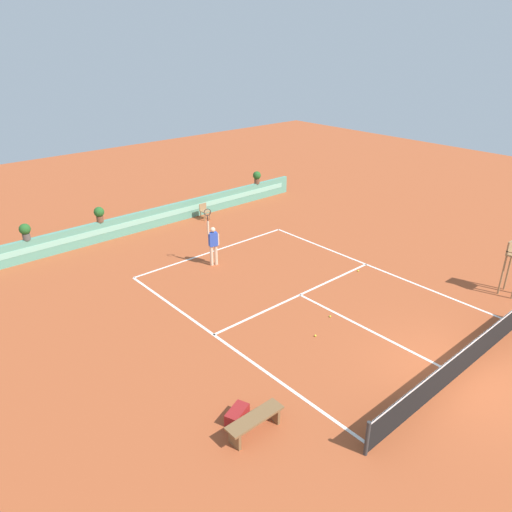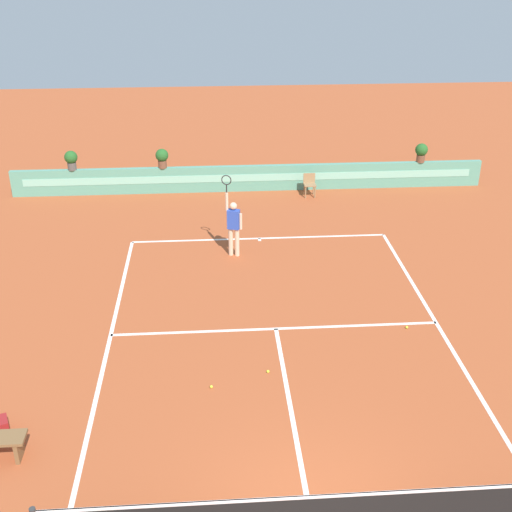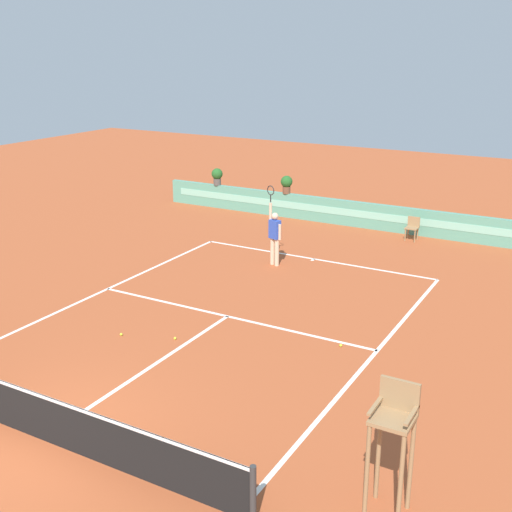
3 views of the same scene
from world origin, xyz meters
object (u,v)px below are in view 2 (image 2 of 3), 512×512
Objects in this scene: tennis_ball_by_sideline at (407,327)px; potted_plant_left at (162,157)px; potted_plant_far_left at (71,159)px; tennis_player at (233,224)px; tennis_ball_near_baseline at (211,387)px; potted_plant_far_right at (421,151)px; ball_kid_chair at (310,184)px; tennis_ball_mid_court at (268,371)px.

tennis_ball_by_sideline is 0.09× the size of potted_plant_left.
tennis_player is at bearing -44.38° from potted_plant_far_left.
potted_plant_far_left is at bearing 112.28° from tennis_ball_near_baseline.
potted_plant_left is at bearing 113.28° from tennis_player.
potted_plant_far_left is at bearing 180.00° from potted_plant_far_right.
potted_plant_left is at bearing 97.76° from tennis_ball_near_baseline.
tennis_player is 38.01× the size of tennis_ball_near_baseline.
tennis_player reaches higher than potted_plant_far_left.
tennis_ball_by_sideline is (4.93, 2.07, 0.00)m from tennis_ball_near_baseline.
tennis_ball_near_baseline is at bearing -82.24° from potted_plant_left.
tennis_player reaches higher than tennis_ball_near_baseline.
potted_plant_left is (-2.44, 5.68, 0.36)m from tennis_player.
tennis_player is 9.39m from potted_plant_far_right.
tennis_ball_near_baseline is 14.85m from potted_plant_far_right.
tennis_ball_near_baseline is (-3.83, -11.55, -0.44)m from ball_kid_chair.
potted_plant_far_right is 1.00× the size of potted_plant_far_left.
tennis_player is at bearing -66.72° from potted_plant_left.
tennis_player is at bearing 132.56° from tennis_ball_by_sideline.
ball_kid_chair reaches higher than tennis_ball_near_baseline.
potted_plant_left is at bearing 122.90° from tennis_ball_by_sideline.
tennis_ball_by_sideline is (3.65, 1.60, 0.00)m from tennis_ball_mid_court.
tennis_player is at bearing -142.76° from potted_plant_far_right.
potted_plant_far_right is at bearing 72.07° from tennis_ball_by_sideline.
potted_plant_left is (-2.96, 11.81, 1.38)m from tennis_ball_mid_court.
tennis_ball_by_sideline is 10.82m from potted_plant_far_right.
tennis_ball_mid_court is at bearing -120.48° from potted_plant_far_right.
tennis_ball_by_sideline is at bearing -57.10° from potted_plant_left.
potted_plant_far_left is (-5.03, 12.28, 1.38)m from tennis_ball_near_baseline.
ball_kid_chair is 12.18m from tennis_ball_near_baseline.
ball_kid_chair is at bearing -7.58° from potted_plant_left.
ball_kid_chair is 11.38m from tennis_ball_mid_court.
tennis_ball_mid_court is at bearing -156.28° from tennis_ball_by_sideline.
potted_plant_left is (-5.50, 0.73, 0.93)m from ball_kid_chair.
tennis_ball_near_baseline is at bearing -67.72° from potted_plant_far_left.
tennis_ball_by_sideline is at bearing 22.80° from tennis_ball_near_baseline.
potted_plant_far_right is (3.30, 10.21, 1.38)m from tennis_ball_by_sideline.
tennis_ball_near_baseline is 0.09× the size of potted_plant_far_left.
tennis_ball_by_sideline is at bearing 23.72° from tennis_ball_mid_court.
tennis_player reaches higher than potted_plant_far_right.
potted_plant_far_right is 1.00× the size of potted_plant_left.
tennis_ball_near_baseline is (-0.77, -6.61, -1.02)m from tennis_player.
tennis_player is 3.57× the size of potted_plant_far_right.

